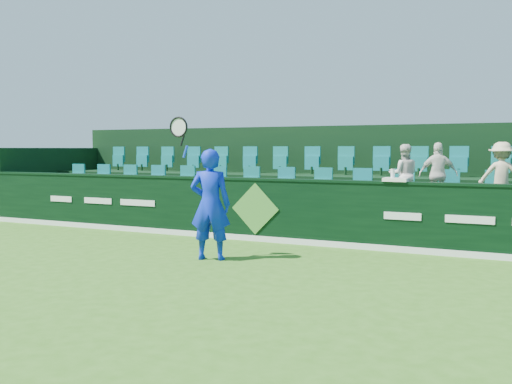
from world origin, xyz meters
The scene contains 13 objects.
ground centered at (0.00, 0.00, 0.00)m, with size 60.00×60.00×0.00m, color #346A19.
sponsor_hoarding centered at (0.00, 4.00, 0.67)m, with size 16.00×0.25×1.35m.
stand_tier_front centered at (0.00, 5.10, 0.40)m, with size 16.00×2.00×0.80m, color black.
stand_tier_back centered at (0.00, 7.00, 0.65)m, with size 16.00×1.80×1.30m, color black.
stand_rear centered at (0.00, 7.44, 1.22)m, with size 16.00×4.10×2.60m.
seat_row_front centered at (0.00, 5.50, 1.10)m, with size 13.50×0.50×0.60m, color #147874.
seat_row_back centered at (0.00, 7.30, 1.60)m, with size 13.50×0.50×0.60m, color #147874.
tennis_player centered at (0.15, 1.73, 1.00)m, with size 1.24×0.66×2.60m.
spectator_left centered at (2.87, 5.12, 1.44)m, with size 0.62×0.48×1.27m, color silver.
spectator_middle centered at (3.56, 5.12, 1.45)m, with size 0.76×0.32×1.31m, color white.
spectator_right centered at (4.75, 5.12, 1.45)m, with size 0.85×0.49×1.31m, color beige.
towel centered at (2.94, 4.00, 1.38)m, with size 0.46×0.30×0.07m, color white.
drinks_bottle centered at (2.88, 4.00, 1.47)m, with size 0.08×0.08×0.24m, color white.
Camera 1 is at (5.25, -6.98, 1.98)m, focal length 40.00 mm.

